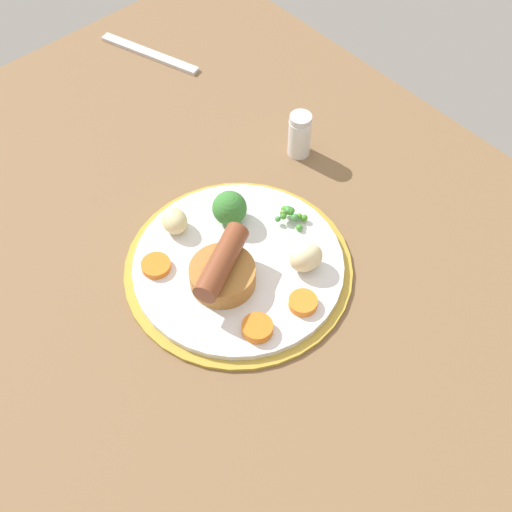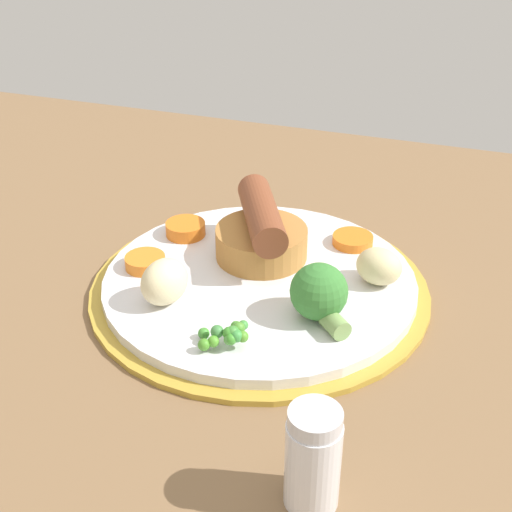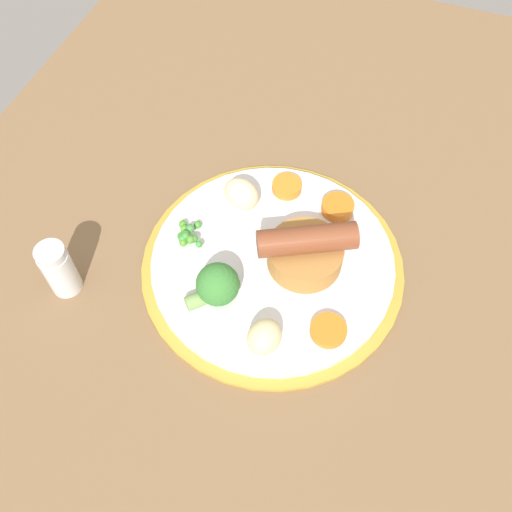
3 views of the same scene
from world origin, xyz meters
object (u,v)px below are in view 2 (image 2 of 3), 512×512
broccoli_floret_near (320,293)px  potato_chunk_1 (379,266)px  sausage_pudding (262,233)px  carrot_slice_2 (353,240)px  potato_chunk_0 (165,282)px  salt_shaker (313,458)px  carrot_slice_3 (144,263)px  carrot_slice_0 (186,229)px  dinner_plate (262,286)px  pea_pile (228,334)px

broccoli_floret_near → potato_chunk_1: (-3.40, -6.34, -0.61)cm
sausage_pudding → carrot_slice_2: sausage_pudding is taller
potato_chunk_0 → carrot_slice_2: potato_chunk_0 is taller
salt_shaker → carrot_slice_3: bearing=-42.5°
sausage_pudding → carrot_slice_2: (-7.14, -4.76, -1.88)cm
broccoli_floret_near → potato_chunk_0: bearing=53.8°
broccoli_floret_near → carrot_slice_0: 17.34cm
sausage_pudding → carrot_slice_3: (8.86, 5.13, -1.78)cm
broccoli_floret_near → salt_shaker: 16.43cm
potato_chunk_1 → carrot_slice_0: (18.37, -2.26, -0.93)cm
dinner_plate → salt_shaker: (-9.66, 19.90, 2.81)cm
dinner_plate → pea_pile: bearing=93.6°
dinner_plate → sausage_pudding: (1.16, -3.26, 3.14)cm
dinner_plate → potato_chunk_0: size_ratio=6.72×
pea_pile → carrot_slice_0: pea_pile is taller
potato_chunk_1 → carrot_slice_0: bearing=-7.0°
potato_chunk_0 → carrot_slice_0: bearing=-74.5°
carrot_slice_0 → carrot_slice_3: size_ratio=1.06×
carrot_slice_3 → potato_chunk_0: bearing=134.4°
dinner_plate → pea_pile: pea_pile is taller
sausage_pudding → salt_shaker: sausage_pudding is taller
sausage_pudding → carrot_slice_3: bearing=-86.7°
dinner_plate → potato_chunk_1: size_ratio=7.46×
salt_shaker → potato_chunk_1: bearing=-89.1°
carrot_slice_2 → potato_chunk_0: bearing=48.8°
dinner_plate → carrot_slice_2: (-5.98, -8.01, 1.26)cm
salt_shaker → dinner_plate: bearing=-64.1°
dinner_plate → pea_pile: (-0.60, 9.58, 1.92)cm
broccoli_floret_near → potato_chunk_0: (12.05, 1.93, -0.29)cm
carrot_slice_0 → carrot_slice_3: bearing=81.7°
carrot_slice_3 → pea_pile: bearing=144.0°
sausage_pudding → potato_chunk_1: 10.53cm
broccoli_floret_near → potato_chunk_0: broccoli_floret_near is taller
potato_chunk_0 → salt_shaker: size_ratio=0.62×
sausage_pudding → salt_shaker: 25.56cm
potato_chunk_0 → potato_chunk_1: size_ratio=1.11×
carrot_slice_2 → dinner_plate: bearing=53.3°
dinner_plate → carrot_slice_0: size_ratio=7.81×
pea_pile → carrot_slice_2: (-5.38, -17.59, -0.66)cm
potato_chunk_0 → carrot_slice_0: (2.92, -10.53, -1.25)cm
pea_pile → potato_chunk_0: (6.74, -3.75, 0.78)cm
potato_chunk_1 → carrot_slice_3: potato_chunk_1 is taller
broccoli_floret_near → potato_chunk_1: bearing=-73.4°
sausage_pudding → salt_shaker: size_ratio=1.52×
pea_pile → carrot_slice_3: (10.62, -7.70, -0.56)cm
dinner_plate → potato_chunk_0: 8.89cm
sausage_pudding → pea_pile: sausage_pudding is taller
potato_chunk_0 → salt_shaker: salt_shaker is taller
carrot_slice_3 → carrot_slice_2: bearing=-148.3°
carrot_slice_3 → salt_shaker: size_ratio=0.51×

